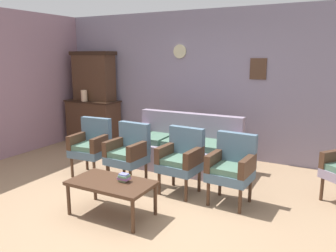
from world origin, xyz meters
name	(u,v)px	position (x,y,z in m)	size (l,w,h in m)	color
ground_plane	(133,206)	(0.00, 0.00, 0.00)	(7.68, 7.68, 0.00)	#997A5B
wall_back_with_decor	(210,84)	(0.00, 2.63, 1.35)	(6.40, 0.09, 2.70)	gray
side_cabinet	(93,122)	(-2.52, 2.25, 0.47)	(1.16, 0.55, 0.93)	#472D1E
cabinet_upper_hutch	(94,76)	(-2.52, 2.33, 1.45)	(0.99, 0.38, 1.03)	#472D1E
vase_on_cabinet	(84,96)	(-2.59, 2.08, 1.05)	(0.13, 0.13, 0.24)	#D6AE89
floral_couch	(184,149)	(-0.06, 1.65, 0.33)	(1.89, 0.82, 0.90)	gray
armchair_by_doorway	(91,144)	(-1.22, 0.67, 0.50)	(0.56, 0.53, 0.90)	slate
armchair_row_middle	(129,151)	(-0.48, 0.62, 0.50)	(0.55, 0.52, 0.90)	slate
armchair_near_couch_end	(181,158)	(0.35, 0.69, 0.50)	(0.55, 0.52, 0.90)	slate
armchair_near_cabinet	(232,166)	(1.07, 0.68, 0.50)	(0.55, 0.52, 0.90)	slate
coffee_table	(111,185)	(-0.08, -0.31, 0.38)	(1.00, 0.56, 0.42)	#472D1E
book_stack_on_table	(124,177)	(0.05, -0.24, 0.47)	(0.14, 0.10, 0.10)	gray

